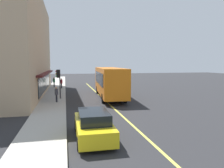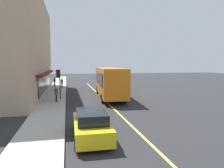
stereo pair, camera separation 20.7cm
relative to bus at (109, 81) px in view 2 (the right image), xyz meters
name	(u,v)px [view 2 (the right image)]	position (x,y,z in m)	size (l,w,h in m)	color
ground	(101,97)	(0.44, 0.89, -1.99)	(120.00, 120.00, 0.00)	#28282B
sidewalk	(54,98)	(0.44, 6.40, -1.91)	(80.00, 2.64, 0.15)	#B2ADA3
lane_centre_stripe	(101,97)	(0.44, 0.89, -1.98)	(36.00, 0.16, 0.01)	#D8D14C
storefront_building	(6,46)	(4.43, 12.23, 4.19)	(23.59, 9.63, 12.37)	tan
bus	(109,81)	(0.00, 0.00, 0.00)	(11.27, 3.26, 3.50)	orange
traffic_light	(58,77)	(-0.36, 5.82, 0.55)	(0.30, 0.52, 3.20)	#2D2D33
car_silver	(110,84)	(8.56, -1.84, -1.24)	(4.39, 2.03, 1.52)	#B7BABF
car_yellow	(91,125)	(-13.26, 3.69, -1.24)	(4.32, 1.90, 1.52)	yellow
pedestrian_waiting	(55,81)	(11.45, 6.89, -0.86)	(0.34, 0.34, 1.63)	black
pedestrian_at_corner	(62,82)	(9.42, 5.67, -0.89)	(0.34, 0.34, 1.58)	black
pedestrian_by_curb	(56,93)	(-2.57, 5.98, -0.92)	(0.34, 0.34, 1.54)	black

